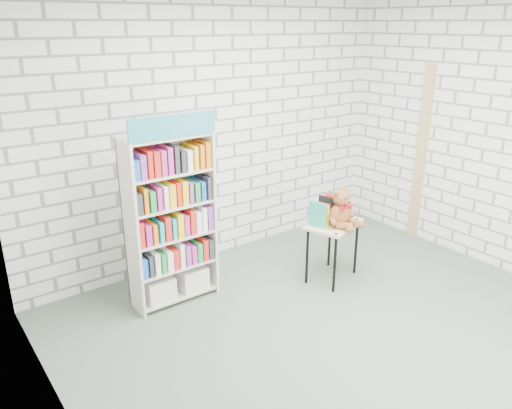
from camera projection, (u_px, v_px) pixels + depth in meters
ground at (342, 330)px, 4.37m from camera, size 4.50×4.50×0.00m
room_shell at (356, 128)px, 3.76m from camera, size 4.52×4.02×2.81m
bookshelf at (171, 219)px, 4.60m from camera, size 0.81×0.31×1.82m
display_table at (333, 231)px, 5.09m from camera, size 0.67×0.56×0.62m
table_books at (326, 210)px, 5.07m from camera, size 0.44×0.29×0.24m
teddy_bear at (342, 211)px, 4.93m from camera, size 0.35×0.34×0.38m
door_trim at (421, 154)px, 5.97m from camera, size 0.05×0.12×2.10m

